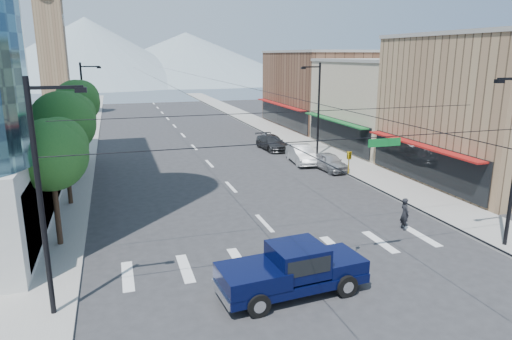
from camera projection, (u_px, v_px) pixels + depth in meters
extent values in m
plane|color=#28282B|center=(305.00, 267.00, 21.46)|extent=(160.00, 160.00, 0.00)
cube|color=gray|center=(81.00, 137.00, 54.97)|extent=(4.00, 120.00, 0.15)
cube|color=gray|center=(269.00, 128.00, 61.93)|extent=(4.00, 120.00, 0.15)
cube|color=#8C6B4C|center=(494.00, 111.00, 35.16)|extent=(12.00, 14.00, 11.00)
cube|color=tan|center=(390.00, 105.00, 48.36)|extent=(12.00, 14.00, 9.00)
cube|color=brown|center=(324.00, 90.00, 63.04)|extent=(12.00, 18.00, 10.00)
cube|color=#8C6B4C|center=(53.00, 60.00, 71.84)|extent=(4.00, 4.00, 18.00)
cone|color=gray|center=(87.00, 51.00, 153.20)|extent=(80.00, 80.00, 22.00)
cone|color=gray|center=(186.00, 57.00, 173.09)|extent=(90.00, 90.00, 18.00)
cylinder|color=black|center=(56.00, 205.00, 23.21)|extent=(0.28, 0.28, 4.55)
sphere|color=#17471B|center=(51.00, 155.00, 22.57)|extent=(3.64, 3.64, 3.64)
sphere|color=#17471B|center=(59.00, 145.00, 22.87)|extent=(2.86, 2.86, 2.86)
cylinder|color=black|center=(67.00, 168.00, 29.62)|extent=(0.28, 0.28, 5.11)
sphere|color=#17471B|center=(63.00, 123.00, 28.90)|extent=(4.09, 4.09, 4.09)
sphere|color=#17471B|center=(69.00, 116.00, 29.20)|extent=(3.21, 3.21, 3.21)
cylinder|color=black|center=(75.00, 151.00, 36.16)|extent=(0.28, 0.28, 4.55)
sphere|color=#17471B|center=(72.00, 118.00, 35.52)|extent=(3.64, 3.64, 3.64)
sphere|color=#17471B|center=(77.00, 113.00, 35.82)|extent=(2.86, 2.86, 2.86)
cylinder|color=black|center=(80.00, 134.00, 42.57)|extent=(0.28, 0.28, 5.11)
sphere|color=#17471B|center=(77.00, 102.00, 41.85)|extent=(4.09, 4.09, 4.09)
sphere|color=#17471B|center=(81.00, 97.00, 42.15)|extent=(3.21, 3.21, 3.21)
cylinder|color=black|center=(41.00, 204.00, 16.30)|extent=(0.20, 0.20, 9.00)
cylinder|color=black|center=(318.00, 141.00, 19.02)|extent=(21.60, 0.04, 0.04)
imported|color=gold|center=(349.00, 163.00, 19.71)|extent=(0.16, 0.20, 1.00)
cube|color=#0C6626|center=(384.00, 142.00, 20.01)|extent=(1.60, 0.06, 0.35)
cylinder|color=black|center=(84.00, 109.00, 44.98)|extent=(0.20, 0.20, 9.00)
cube|color=black|center=(90.00, 66.00, 44.24)|extent=(1.80, 0.12, 0.12)
cube|color=black|center=(99.00, 67.00, 44.50)|extent=(0.40, 0.25, 0.18)
cylinder|color=black|center=(319.00, 110.00, 43.84)|extent=(0.20, 0.20, 9.00)
cube|color=black|center=(311.00, 67.00, 42.58)|extent=(1.80, 0.12, 0.12)
cube|color=black|center=(303.00, 68.00, 42.37)|extent=(0.40, 0.25, 0.18)
cube|color=black|center=(292.00, 280.00, 18.92)|extent=(6.32, 2.76, 0.39)
cube|color=black|center=(338.00, 261.00, 19.61)|extent=(1.97, 2.27, 0.62)
cube|color=black|center=(297.00, 259.00, 18.78)|extent=(2.30, 2.24, 1.23)
cube|color=black|center=(297.00, 257.00, 18.76)|extent=(2.08, 2.26, 0.67)
cube|color=black|center=(252.00, 276.00, 18.14)|extent=(2.76, 2.45, 0.73)
cube|color=silver|center=(355.00, 267.00, 20.05)|extent=(0.32, 2.13, 0.39)
cube|color=silver|center=(221.00, 294.00, 17.79)|extent=(0.32, 2.13, 0.34)
cylinder|color=black|center=(346.00, 286.00, 18.72)|extent=(0.97, 0.41, 0.94)
cylinder|color=black|center=(320.00, 264.00, 20.63)|extent=(0.97, 0.41, 0.94)
cylinder|color=black|center=(258.00, 305.00, 17.28)|extent=(0.97, 0.41, 0.94)
cylinder|color=black|center=(239.00, 280.00, 19.19)|extent=(0.97, 0.41, 0.94)
imported|color=black|center=(405.00, 214.00, 25.87)|extent=(0.53, 0.73, 1.86)
imported|color=#97989C|center=(329.00, 162.00, 39.26)|extent=(2.08, 4.50, 1.49)
imported|color=silver|center=(302.00, 154.00, 41.86)|extent=(2.25, 5.18, 1.66)
imported|color=#29292C|center=(272.00, 143.00, 47.89)|extent=(2.46, 5.32, 1.51)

